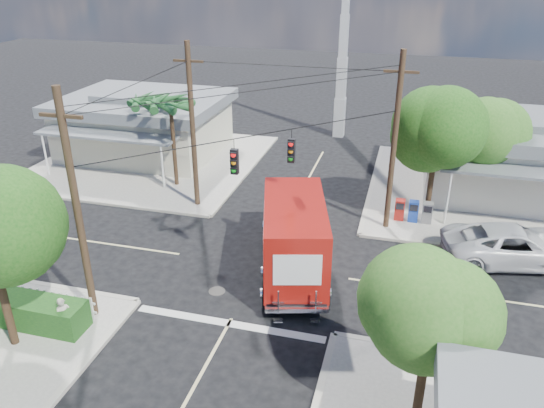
% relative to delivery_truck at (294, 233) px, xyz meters
% --- Properties ---
extents(ground, '(120.00, 120.00, 0.00)m').
position_rel_delivery_truck_xyz_m(ground, '(-1.46, -0.21, -1.79)').
color(ground, black).
rests_on(ground, ground).
extents(sidewalk_ne, '(14.12, 14.12, 0.14)m').
position_rel_delivery_truck_xyz_m(sidewalk_ne, '(9.42, 10.67, -1.72)').
color(sidewalk_ne, '#9B968C').
rests_on(sidewalk_ne, ground).
extents(sidewalk_nw, '(14.12, 14.12, 0.14)m').
position_rel_delivery_truck_xyz_m(sidewalk_nw, '(-12.34, 10.67, -1.72)').
color(sidewalk_nw, '#9B968C').
rests_on(sidewalk_nw, ground).
extents(road_markings, '(32.00, 32.00, 0.01)m').
position_rel_delivery_truck_xyz_m(road_markings, '(-1.46, -1.68, -1.79)').
color(road_markings, beige).
rests_on(road_markings, ground).
extents(building_ne, '(11.80, 10.20, 4.50)m').
position_rel_delivery_truck_xyz_m(building_ne, '(11.04, 11.76, 0.53)').
color(building_ne, beige).
rests_on(building_ne, sidewalk_ne).
extents(building_nw, '(10.80, 10.20, 4.30)m').
position_rel_delivery_truck_xyz_m(building_nw, '(-13.46, 12.26, 0.43)').
color(building_nw, beige).
rests_on(building_nw, sidewalk_nw).
extents(radio_tower, '(0.80, 0.80, 17.00)m').
position_rel_delivery_truck_xyz_m(radio_tower, '(-0.96, 19.79, 3.85)').
color(radio_tower, silver).
rests_on(radio_tower, ground).
extents(tree_ne_front, '(4.21, 4.14, 6.66)m').
position_rel_delivery_truck_xyz_m(tree_ne_front, '(5.75, 6.55, 2.98)').
color(tree_ne_front, '#422D1C').
rests_on(tree_ne_front, sidewalk_ne).
extents(tree_ne_back, '(3.77, 3.66, 5.82)m').
position_rel_delivery_truck_xyz_m(tree_ne_back, '(8.35, 8.75, 2.40)').
color(tree_ne_back, '#422D1C').
rests_on(tree_ne_back, sidewalk_ne).
extents(tree_se, '(3.67, 3.54, 5.62)m').
position_rel_delivery_truck_xyz_m(tree_se, '(5.55, -7.45, 2.25)').
color(tree_se, '#422D1C').
rests_on(tree_se, sidewalk_se).
extents(palm_nw_front, '(3.01, 3.08, 5.59)m').
position_rel_delivery_truck_xyz_m(palm_nw_front, '(-8.96, 7.29, 3.25)').
color(palm_nw_front, '#422D1C').
rests_on(palm_nw_front, sidewalk_nw).
extents(palm_nw_back, '(3.01, 3.08, 5.19)m').
position_rel_delivery_truck_xyz_m(palm_nw_back, '(-10.96, 8.79, 2.88)').
color(palm_nw_back, '#422D1C').
rests_on(palm_nw_back, sidewalk_nw).
extents(utility_poles, '(12.00, 10.68, 9.00)m').
position_rel_delivery_truck_xyz_m(utility_poles, '(-3.05, 1.40, 2.88)').
color(utility_poles, '#473321').
rests_on(utility_poles, ground).
extents(picket_fence, '(5.94, 0.06, 1.00)m').
position_rel_delivery_truck_xyz_m(picket_fence, '(-9.26, -5.81, -1.11)').
color(picket_fence, silver).
rests_on(picket_fence, sidewalk_sw).
extents(hedge_sw, '(6.20, 1.20, 1.10)m').
position_rel_delivery_truck_xyz_m(hedge_sw, '(-9.46, -6.61, -1.10)').
color(hedge_sw, '#183F19').
rests_on(hedge_sw, sidewalk_sw).
extents(vending_boxes, '(1.90, 0.50, 1.10)m').
position_rel_delivery_truck_xyz_m(vending_boxes, '(5.04, 5.99, -1.10)').
color(vending_boxes, maroon).
rests_on(vending_boxes, sidewalk_ne).
extents(delivery_truck, '(4.43, 8.48, 3.52)m').
position_rel_delivery_truck_xyz_m(delivery_truck, '(0.00, 0.00, 0.00)').
color(delivery_truck, black).
rests_on(delivery_truck, ground).
extents(parked_car, '(6.72, 4.18, 1.73)m').
position_rel_delivery_truck_xyz_m(parked_car, '(9.51, 3.16, -0.92)').
color(parked_car, silver).
rests_on(parked_car, ground).
extents(pedestrian, '(0.63, 0.68, 1.55)m').
position_rel_delivery_truck_xyz_m(pedestrian, '(-6.91, -6.82, -0.87)').
color(pedestrian, '#BDB1A1').
rests_on(pedestrian, sidewalk_sw).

